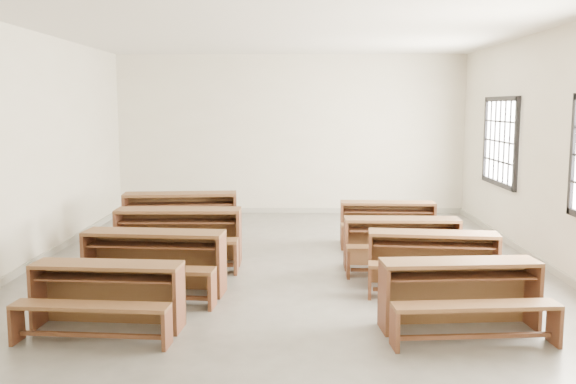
{
  "coord_description": "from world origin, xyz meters",
  "views": [
    {
      "loc": [
        0.12,
        -8.75,
        2.18
      ],
      "look_at": [
        0.0,
        0.0,
        1.0
      ],
      "focal_mm": 40.0,
      "sensor_mm": 36.0,
      "label": 1
    }
  ],
  "objects_px": {
    "desk_set_3": "(180,214)",
    "desk_set_7": "(388,220)",
    "desk_set_0": "(106,292)",
    "desk_set_5": "(433,257)",
    "desk_set_4": "(461,291)",
    "desk_set_2": "(178,232)",
    "desk_set_1": "(153,258)",
    "desk_set_6": "(402,240)"
  },
  "relations": [
    {
      "from": "desk_set_6",
      "to": "desk_set_4",
      "type": "bearing_deg",
      "value": -84.85
    },
    {
      "from": "desk_set_0",
      "to": "desk_set_7",
      "type": "bearing_deg",
      "value": 54.71
    },
    {
      "from": "desk_set_3",
      "to": "desk_set_7",
      "type": "xyz_separation_m",
      "value": [
        3.29,
        -0.02,
        -0.08
      ]
    },
    {
      "from": "desk_set_1",
      "to": "desk_set_7",
      "type": "distance_m",
      "value": 4.17
    },
    {
      "from": "desk_set_0",
      "to": "desk_set_5",
      "type": "distance_m",
      "value": 3.77
    },
    {
      "from": "desk_set_0",
      "to": "desk_set_5",
      "type": "relative_size",
      "value": 0.94
    },
    {
      "from": "desk_set_0",
      "to": "desk_set_3",
      "type": "height_order",
      "value": "desk_set_3"
    },
    {
      "from": "desk_set_3",
      "to": "desk_set_6",
      "type": "height_order",
      "value": "desk_set_3"
    },
    {
      "from": "desk_set_0",
      "to": "desk_set_6",
      "type": "relative_size",
      "value": 0.98
    },
    {
      "from": "desk_set_0",
      "to": "desk_set_6",
      "type": "xyz_separation_m",
      "value": [
        3.27,
        2.39,
        0.02
      ]
    },
    {
      "from": "desk_set_1",
      "to": "desk_set_5",
      "type": "bearing_deg",
      "value": 9.22
    },
    {
      "from": "desk_set_3",
      "to": "desk_set_7",
      "type": "height_order",
      "value": "desk_set_3"
    },
    {
      "from": "desk_set_5",
      "to": "desk_set_1",
      "type": "bearing_deg",
      "value": -169.56
    },
    {
      "from": "desk_set_6",
      "to": "desk_set_7",
      "type": "distance_m",
      "value": 1.6
    },
    {
      "from": "desk_set_2",
      "to": "desk_set_4",
      "type": "relative_size",
      "value": 1.09
    },
    {
      "from": "desk_set_2",
      "to": "desk_set_5",
      "type": "xyz_separation_m",
      "value": [
        3.26,
        -1.18,
        -0.05
      ]
    },
    {
      "from": "desk_set_7",
      "to": "desk_set_3",
      "type": "bearing_deg",
      "value": -177.84
    },
    {
      "from": "desk_set_1",
      "to": "desk_set_4",
      "type": "bearing_deg",
      "value": -14.84
    },
    {
      "from": "desk_set_1",
      "to": "desk_set_7",
      "type": "xyz_separation_m",
      "value": [
        3.11,
        2.78,
        -0.04
      ]
    },
    {
      "from": "desk_set_0",
      "to": "desk_set_3",
      "type": "distance_m",
      "value": 4.02
    },
    {
      "from": "desk_set_1",
      "to": "desk_set_2",
      "type": "bearing_deg",
      "value": 93.87
    },
    {
      "from": "desk_set_0",
      "to": "desk_set_7",
      "type": "xyz_separation_m",
      "value": [
        3.3,
        3.99,
        0.01
      ]
    },
    {
      "from": "desk_set_0",
      "to": "desk_set_2",
      "type": "height_order",
      "value": "desk_set_2"
    },
    {
      "from": "desk_set_0",
      "to": "desk_set_2",
      "type": "distance_m",
      "value": 2.63
    },
    {
      "from": "desk_set_2",
      "to": "desk_set_5",
      "type": "bearing_deg",
      "value": -20.65
    },
    {
      "from": "desk_set_0",
      "to": "desk_set_2",
      "type": "bearing_deg",
      "value": 89.41
    },
    {
      "from": "desk_set_1",
      "to": "desk_set_2",
      "type": "relative_size",
      "value": 0.99
    },
    {
      "from": "desk_set_1",
      "to": "desk_set_5",
      "type": "xyz_separation_m",
      "value": [
        3.29,
        0.23,
        -0.03
      ]
    },
    {
      "from": "desk_set_0",
      "to": "desk_set_2",
      "type": "relative_size",
      "value": 0.88
    },
    {
      "from": "desk_set_3",
      "to": "desk_set_6",
      "type": "bearing_deg",
      "value": -32.36
    },
    {
      "from": "desk_set_5",
      "to": "desk_set_7",
      "type": "distance_m",
      "value": 2.55
    },
    {
      "from": "desk_set_5",
      "to": "desk_set_4",
      "type": "bearing_deg",
      "value": -84.8
    },
    {
      "from": "desk_set_2",
      "to": "desk_set_3",
      "type": "height_order",
      "value": "desk_set_3"
    },
    {
      "from": "desk_set_4",
      "to": "desk_set_6",
      "type": "bearing_deg",
      "value": 89.75
    },
    {
      "from": "desk_set_2",
      "to": "desk_set_6",
      "type": "relative_size",
      "value": 1.12
    },
    {
      "from": "desk_set_5",
      "to": "desk_set_7",
      "type": "bearing_deg",
      "value": 100.48
    },
    {
      "from": "desk_set_3",
      "to": "desk_set_2",
      "type": "bearing_deg",
      "value": -86.93
    },
    {
      "from": "desk_set_7",
      "to": "desk_set_0",
      "type": "bearing_deg",
      "value": -126.99
    },
    {
      "from": "desk_set_2",
      "to": "desk_set_4",
      "type": "bearing_deg",
      "value": -39.61
    },
    {
      "from": "desk_set_2",
      "to": "desk_set_7",
      "type": "relative_size",
      "value": 1.13
    },
    {
      "from": "desk_set_4",
      "to": "desk_set_6",
      "type": "relative_size",
      "value": 1.03
    },
    {
      "from": "desk_set_2",
      "to": "desk_set_5",
      "type": "relative_size",
      "value": 1.07
    }
  ]
}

